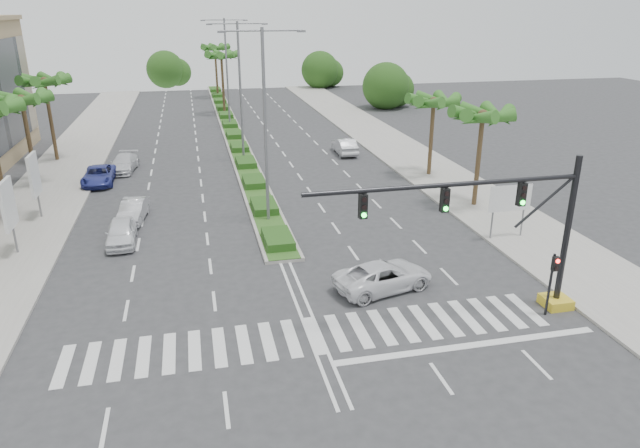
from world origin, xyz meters
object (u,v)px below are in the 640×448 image
object	(u,v)px
car_crossing	(383,276)
car_right	(345,146)
car_parked_c	(99,175)
car_parked_b	(133,210)
car_parked_d	(124,163)
car_parked_a	(121,232)

from	to	relation	value
car_crossing	car_right	world-z (taller)	car_right
car_parked_c	car_crossing	size ratio (longest dim) A/B	0.98
car_parked_b	car_right	world-z (taller)	car_right
car_parked_c	car_parked_d	size ratio (longest dim) A/B	1.05
car_parked_a	car_crossing	bearing A→B (deg)	-36.01
car_parked_b	car_crossing	bearing A→B (deg)	-37.84
car_parked_a	car_parked_b	bearing A→B (deg)	82.56
car_parked_c	car_crossing	xyz separation A→B (m)	(16.02, -22.15, 0.01)
car_parked_a	car_right	world-z (taller)	car_right
car_parked_b	car_parked_d	bearing A→B (deg)	105.20
car_parked_a	car_parked_d	size ratio (longest dim) A/B	0.87
car_parked_d	car_crossing	bearing A→B (deg)	-52.90
car_parked_b	car_parked_d	world-z (taller)	car_parked_d
car_parked_a	car_right	bearing A→B (deg)	43.01
car_parked_a	car_parked_d	xyz separation A→B (m)	(-1.32, 16.63, -0.01)
car_parked_c	car_right	size ratio (longest dim) A/B	1.07
car_crossing	car_parked_d	bearing A→B (deg)	14.80
car_parked_c	car_crossing	bearing A→B (deg)	-53.93
car_parked_b	car_parked_d	distance (m)	12.80
car_parked_c	car_right	distance (m)	22.08
car_right	car_crossing	bearing A→B (deg)	79.88
car_parked_a	car_parked_c	world-z (taller)	car_parked_a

